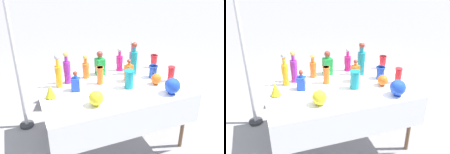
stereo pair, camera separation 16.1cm
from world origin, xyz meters
The scene contains 25 objects.
ground_plane centered at (0.00, 0.00, 0.00)m, with size 40.00×40.00×0.00m, color gray.
display_table centered at (0.00, -0.04, 0.70)m, with size 1.62×1.09×0.76m.
tall_bottle_0 centered at (0.36, 0.18, 0.94)m, with size 0.09×0.09×0.41m.
tall_bottle_1 centered at (0.40, 0.31, 0.92)m, with size 0.08×0.08×0.38m.
tall_bottle_2 centered at (-0.45, 0.24, 0.92)m, with size 0.08×0.08×0.38m.
tall_bottle_3 centered at (-0.56, 0.18, 0.92)m, with size 0.07×0.07×0.38m.
tall_bottle_4 centered at (-0.22, 0.29, 0.88)m, with size 0.08×0.08×0.29m.
tall_bottle_5 centered at (0.24, 0.34, 0.88)m, with size 0.08×0.08×0.30m.
square_decanter_0 centered at (-0.03, 0.32, 0.89)m, with size 0.11×0.11×0.30m.
square_decanter_1 centered at (-0.41, 0.03, 0.85)m, with size 0.12×0.12×0.23m.
square_decanter_2 centered at (0.22, 0.02, 0.87)m, with size 0.10×0.10×0.27m.
slender_vase_0 centered at (0.69, 0.26, 0.85)m, with size 0.09×0.09×0.17m.
slender_vase_1 centered at (-0.11, 0.08, 0.87)m, with size 0.09×0.09×0.21m.
slender_vase_2 centered at (0.67, -0.16, 0.86)m, with size 0.08×0.08×0.18m.
slender_vase_3 centered at (0.15, -0.13, 0.87)m, with size 0.11×0.11×0.21m.
slender_vase_4 centered at (0.53, 0.00, 0.84)m, with size 0.11×0.11×0.15m.
fluted_vase_0 centered at (-0.69, -0.03, 0.84)m, with size 0.11×0.11×0.14m.
round_bowl_0 centered at (-0.30, -0.34, 0.84)m, with size 0.15×0.15×0.16m.
round_bowl_1 centered at (0.52, -0.42, 0.85)m, with size 0.17×0.17×0.18m.
round_bowl_2 centered at (0.47, -0.17, 0.83)m, with size 0.12×0.12×0.13m.
price_tag_left centered at (-0.24, -0.49, 0.78)m, with size 0.05×0.01×0.04m, color white.
price_tag_center centered at (0.12, -0.44, 0.78)m, with size 0.05×0.01×0.04m, color white.
price_tag_right centered at (-0.45, -0.45, 0.78)m, with size 0.06×0.01×0.04m, color white.
cardboard_box_behind_left centered at (-0.41, 1.02, 0.14)m, with size 0.60×0.49×0.36m.
canopy_pole centered at (-0.98, 0.66, 0.96)m, with size 0.18×0.18×2.43m.
Camera 2 is at (-0.79, -2.39, 2.08)m, focal length 40.00 mm.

